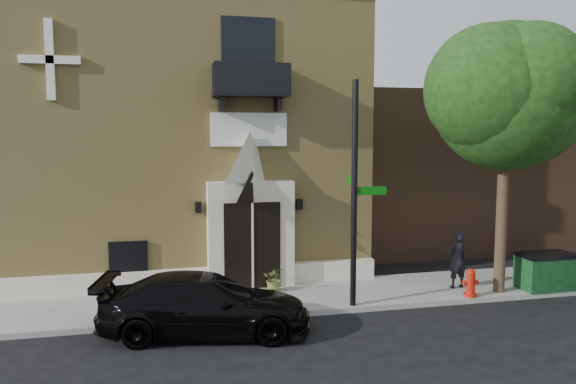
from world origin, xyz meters
name	(u,v)px	position (x,y,z in m)	size (l,w,h in m)	color
ground	(306,317)	(0.00, 0.00, 0.00)	(120.00, 120.00, 0.00)	black
sidewalk	(326,295)	(1.00, 1.50, 0.07)	(42.00, 3.00, 0.15)	gray
church	(176,137)	(-2.99, 7.95, 4.63)	(12.20, 11.01, 9.30)	tan
neighbour_building	(507,167)	(12.00, 9.00, 3.20)	(18.00, 8.00, 6.40)	brown
street_tree_left	(510,95)	(6.03, 0.35, 5.87)	(4.97, 4.38, 7.77)	#38281C
black_sedan	(205,305)	(-2.68, -0.66, 0.73)	(2.04, 5.02, 1.46)	black
street_sign	(355,194)	(1.39, 0.22, 3.19)	(0.96, 0.98, 6.04)	black
fire_hydrant	(470,283)	(4.91, 0.20, 0.55)	(0.46, 0.37, 0.81)	red
dumpster	(546,271)	(7.55, 0.42, 0.70)	(1.66, 0.95, 1.08)	#0D3315
planter	(275,279)	(-0.42, 2.01, 0.52)	(0.67, 0.58, 0.74)	olive
pedestrian_near	(457,259)	(5.01, 1.13, 1.02)	(0.63, 0.42, 1.74)	black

